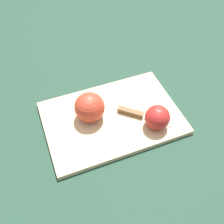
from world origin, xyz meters
name	(u,v)px	position (x,y,z in m)	size (l,w,h in m)	color
ground_plane	(112,119)	(0.00, 0.00, 0.00)	(4.00, 4.00, 0.00)	#1E3828
cutting_board	(112,118)	(0.00, 0.00, 0.01)	(0.44, 0.33, 0.02)	tan
apple_half_left	(90,107)	(-0.06, 0.03, 0.06)	(0.09, 0.09, 0.09)	red
apple_half_right	(157,117)	(0.09, -0.09, 0.05)	(0.07, 0.07, 0.07)	red
knife	(134,113)	(0.06, -0.03, 0.02)	(0.12, 0.14, 0.02)	silver
apple_slice	(157,114)	(0.12, -0.06, 0.02)	(0.05, 0.05, 0.01)	#EFE5C6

